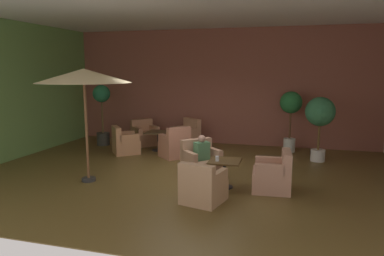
# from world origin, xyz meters

# --- Properties ---
(ground_plane) EXTENTS (10.59, 8.07, 0.02)m
(ground_plane) POSITION_xyz_m (0.00, 0.00, -0.01)
(ground_plane) COLOR brown
(wall_back_brick) EXTENTS (10.59, 0.08, 3.92)m
(wall_back_brick) POSITION_xyz_m (0.00, 4.00, 1.96)
(wall_back_brick) COLOR brown
(wall_back_brick) RESTS_ON ground_plane
(wall_left_accent) EXTENTS (0.08, 8.07, 3.92)m
(wall_left_accent) POSITION_xyz_m (-5.25, 0.00, 1.96)
(wall_left_accent) COLOR #699A4E
(wall_left_accent) RESTS_ON ground_plane
(ceiling_slab) EXTENTS (10.59, 8.07, 0.06)m
(ceiling_slab) POSITION_xyz_m (0.00, 0.00, 3.95)
(ceiling_slab) COLOR silver
(ceiling_slab) RESTS_ON wall_back_brick
(cafe_table_front_left) EXTENTS (0.69, 0.69, 0.61)m
(cafe_table_front_left) POSITION_xyz_m (1.06, -0.74, 0.47)
(cafe_table_front_left) COLOR black
(cafe_table_front_left) RESTS_ON ground_plane
(armchair_front_left_north) EXTENTS (0.84, 0.85, 0.87)m
(armchair_front_left_north) POSITION_xyz_m (2.10, -0.66, 0.32)
(armchair_front_left_north) COLOR tan
(armchair_front_left_north) RESTS_ON ground_plane
(armchair_front_left_east) EXTENTS (1.09, 1.09, 0.87)m
(armchair_front_left_east) POSITION_xyz_m (0.34, 0.00, 0.31)
(armchair_front_left_east) COLOR tan
(armchair_front_left_east) RESTS_ON ground_plane
(armchair_front_left_south) EXTENTS (0.88, 0.92, 0.82)m
(armchair_front_left_south) POSITION_xyz_m (0.83, -1.75, 0.31)
(armchair_front_left_south) COLOR tan
(armchair_front_left_south) RESTS_ON ground_plane
(cafe_table_front_right) EXTENTS (0.74, 0.74, 0.61)m
(cafe_table_front_right) POSITION_xyz_m (-1.64, 2.29, 0.46)
(cafe_table_front_right) COLOR black
(cafe_table_front_right) RESTS_ON ground_plane
(armchair_front_right_north) EXTENTS (1.09, 1.09, 0.92)m
(armchair_front_right_north) POSITION_xyz_m (-0.98, 3.16, 0.33)
(armchair_front_right_north) COLOR tan
(armchair_front_right_north) RESTS_ON ground_plane
(armchair_front_right_east) EXTENTS (1.11, 1.11, 0.85)m
(armchair_front_right_east) POSITION_xyz_m (-2.43, 3.04, 0.31)
(armchair_front_right_east) COLOR tan
(armchair_front_right_east) RESTS_ON ground_plane
(armchair_front_right_south) EXTENTS (1.03, 1.02, 0.86)m
(armchair_front_right_south) POSITION_xyz_m (-2.49, 1.62, 0.32)
(armchair_front_right_south) COLOR #B77D53
(armchair_front_right_south) RESTS_ON ground_plane
(armchair_front_right_west) EXTENTS (1.02, 1.02, 0.93)m
(armchair_front_right_west) POSITION_xyz_m (-0.85, 1.56, 0.34)
(armchair_front_right_west) COLOR tan
(armchair_front_right_west) RESTS_ON ground_plane
(patio_umbrella_tall_red) EXTENTS (2.11, 2.11, 2.58)m
(patio_umbrella_tall_red) POSITION_xyz_m (-2.06, -1.15, 2.40)
(patio_umbrella_tall_red) COLOR #2D2D2D
(patio_umbrella_tall_red) RESTS_ON ground_plane
(potted_tree_left_corner) EXTENTS (0.58, 0.58, 2.05)m
(potted_tree_left_corner) POSITION_xyz_m (-3.77, 2.58, 1.31)
(potted_tree_left_corner) COLOR #34322B
(potted_tree_left_corner) RESTS_ON ground_plane
(potted_tree_mid_left) EXTENTS (0.81, 0.81, 1.81)m
(potted_tree_mid_left) POSITION_xyz_m (3.17, 2.25, 1.30)
(potted_tree_mid_left) COLOR silver
(potted_tree_mid_left) RESTS_ON ground_plane
(potted_tree_mid_right) EXTENTS (0.68, 0.68, 1.89)m
(potted_tree_mid_right) POSITION_xyz_m (2.37, 3.25, 1.35)
(potted_tree_mid_right) COLOR silver
(potted_tree_mid_right) RESTS_ON ground_plane
(patron_blue_shirt) EXTENTS (0.40, 0.40, 0.60)m
(patron_blue_shirt) POSITION_xyz_m (0.37, -0.03, 0.66)
(patron_blue_shirt) COLOR #48784E
(patron_blue_shirt) RESTS_ON ground_plane
(iced_drink_cup) EXTENTS (0.08, 0.08, 0.11)m
(iced_drink_cup) POSITION_xyz_m (0.92, -0.85, 0.67)
(iced_drink_cup) COLOR silver
(iced_drink_cup) RESTS_ON cafe_table_front_left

